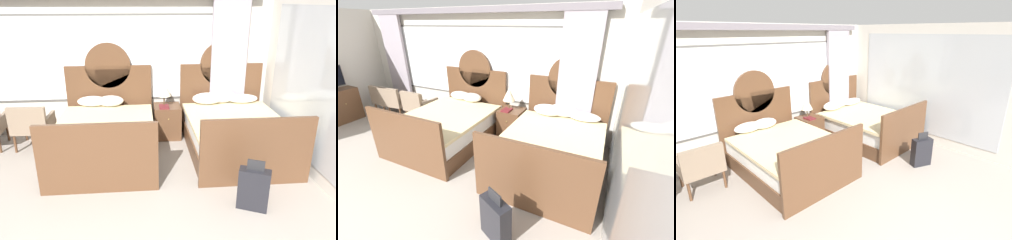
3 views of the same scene
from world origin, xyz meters
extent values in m
cube|color=beige|center=(0.00, 4.34, 1.35)|extent=(6.55, 0.07, 2.70)
cube|color=#5B5954|center=(0.00, 4.30, 1.50)|extent=(4.58, 0.02, 1.64)
cube|color=white|center=(0.00, 4.29, 1.50)|extent=(4.50, 0.02, 1.56)
cube|color=#998E99|center=(2.46, 4.20, 1.30)|extent=(0.71, 0.08, 2.60)
cube|color=slate|center=(0.00, 4.20, 2.62)|extent=(6.03, 0.10, 0.12)
cube|color=beige|center=(3.31, 1.85, 1.35)|extent=(0.07, 4.90, 2.70)
cube|color=#B2B7BC|center=(3.27, 2.15, 1.35)|extent=(0.01, 3.43, 2.27)
cube|color=brown|center=(0.12, 3.12, 0.15)|extent=(1.56, 2.14, 0.30)
cube|color=white|center=(0.12, 3.12, 0.44)|extent=(1.50, 2.04, 0.29)
cube|color=beige|center=(0.12, 3.04, 0.62)|extent=(1.60, 1.94, 0.06)
cube|color=brown|center=(0.12, 4.22, 0.69)|extent=(1.64, 0.06, 1.38)
cylinder|color=brown|center=(0.12, 4.22, 1.38)|extent=(0.86, 0.06, 0.86)
cube|color=brown|center=(0.12, 2.03, 0.52)|extent=(1.64, 0.06, 1.04)
ellipsoid|color=white|center=(-0.19, 4.01, 0.74)|extent=(0.56, 0.31, 0.19)
ellipsoid|color=white|center=(0.15, 3.99, 0.74)|extent=(0.50, 0.34, 0.20)
cube|color=brown|center=(2.34, 3.12, 0.15)|extent=(1.56, 2.14, 0.30)
cube|color=white|center=(2.34, 3.12, 0.44)|extent=(1.50, 2.04, 0.29)
cube|color=beige|center=(2.34, 3.04, 0.62)|extent=(1.60, 1.94, 0.06)
cube|color=brown|center=(2.34, 4.22, 0.69)|extent=(1.64, 0.06, 1.38)
cylinder|color=brown|center=(2.34, 4.22, 1.38)|extent=(0.86, 0.06, 0.86)
cube|color=brown|center=(2.34, 2.03, 0.52)|extent=(1.64, 0.06, 1.04)
ellipsoid|color=white|center=(2.02, 3.94, 0.76)|extent=(0.58, 0.32, 0.22)
ellipsoid|color=white|center=(2.30, 4.01, 0.77)|extent=(0.60, 0.30, 0.24)
ellipsoid|color=white|center=(2.72, 3.96, 0.73)|extent=(0.60, 0.27, 0.17)
cube|color=brown|center=(1.23, 3.91, 0.32)|extent=(0.51, 0.51, 0.64)
sphere|color=tan|center=(1.23, 3.64, 0.46)|extent=(0.02, 0.02, 0.02)
cylinder|color=brown|center=(1.17, 3.90, 0.65)|extent=(0.14, 0.14, 0.02)
cylinder|color=brown|center=(1.17, 3.90, 0.75)|extent=(0.03, 0.03, 0.19)
cone|color=beige|center=(1.17, 3.90, 0.99)|extent=(0.27, 0.27, 0.28)
cube|color=maroon|center=(1.16, 3.81, 0.66)|extent=(0.18, 0.26, 0.03)
cube|color=#84705B|center=(-1.23, 3.70, 0.38)|extent=(0.65, 0.65, 0.10)
cube|color=#84705B|center=(-1.24, 3.42, 0.64)|extent=(0.64, 0.10, 0.41)
cube|color=#84705B|center=(-0.94, 3.69, 0.51)|extent=(0.07, 0.58, 0.16)
cube|color=#84705B|center=(-1.52, 3.70, 0.51)|extent=(0.07, 0.58, 0.16)
cylinder|color=brown|center=(-0.96, 3.96, 0.17)|extent=(0.04, 0.04, 0.33)
cylinder|color=brown|center=(-1.50, 3.97, 0.17)|extent=(0.04, 0.04, 0.33)
cylinder|color=brown|center=(-0.97, 3.42, 0.17)|extent=(0.04, 0.04, 0.33)
cylinder|color=brown|center=(-1.51, 3.43, 0.17)|extent=(0.04, 0.04, 0.33)
cube|color=black|center=(2.12, 1.48, 0.28)|extent=(0.42, 0.31, 0.56)
cube|color=#232326|center=(2.12, 1.48, 0.63)|extent=(0.20, 0.11, 0.14)
cylinder|color=black|center=(1.98, 1.54, 0.03)|extent=(0.05, 0.04, 0.05)
cylinder|color=black|center=(2.26, 1.41, 0.03)|extent=(0.05, 0.04, 0.05)
camera|label=1|loc=(0.72, -1.92, 2.55)|focal=34.21mm
camera|label=2|loc=(3.02, -0.11, 2.36)|focal=23.21mm
camera|label=3|loc=(-2.21, -0.72, 2.55)|focal=27.61mm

